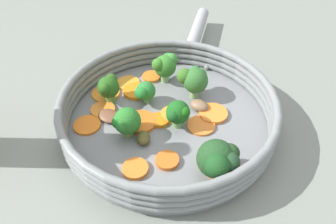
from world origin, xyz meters
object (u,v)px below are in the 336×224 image
at_px(carrot_slice_0, 222,167).
at_px(carrot_slice_2, 159,120).
at_px(mushroom_piece_1, 199,105).
at_px(carrot_slice_4, 151,77).
at_px(broccoli_floret_2, 126,122).
at_px(broccoli_floret_5, 165,65).
at_px(mushroom_piece_2, 132,121).
at_px(skillet, 168,123).
at_px(carrot_slice_9, 167,160).
at_px(carrot_slice_11, 136,91).
at_px(carrot_slice_12, 128,83).
at_px(carrot_slice_6, 135,169).
at_px(carrot_slice_7, 87,125).
at_px(carrot_slice_13, 103,110).
at_px(carrot_slice_10, 106,93).
at_px(carrot_slice_8, 201,125).
at_px(carrot_slice_3, 213,113).
at_px(carrot_slice_5, 171,114).
at_px(broccoli_floret_1, 193,79).
at_px(broccoli_floret_6, 145,92).
at_px(broccoli_floret_4, 219,160).
at_px(mushroom_piece_0, 109,116).
at_px(broccoli_floret_3, 109,87).
at_px(mushroom_piece_3, 142,137).
at_px(broccoli_floret_0, 178,113).
at_px(carrot_slice_1, 141,122).

xyz_separation_m(carrot_slice_0, carrot_slice_2, (-0.11, 0.02, 0.00)).
height_order(carrot_slice_0, mushroom_piece_1, mushroom_piece_1).
relative_size(carrot_slice_4, broccoli_floret_2, 0.67).
height_order(broccoli_floret_5, mushroom_piece_2, broccoli_floret_5).
bearing_deg(skillet, broccoli_floret_5, 130.78).
bearing_deg(broccoli_floret_5, carrot_slice_9, -50.69).
xyz_separation_m(carrot_slice_4, carrot_slice_11, (0.01, -0.04, 0.00)).
bearing_deg(carrot_slice_12, carrot_slice_6, -43.75).
xyz_separation_m(carrot_slice_7, carrot_slice_13, (-0.01, 0.04, 0.00)).
xyz_separation_m(carrot_slice_6, carrot_slice_9, (0.02, 0.03, 0.00)).
bearing_deg(carrot_slice_10, carrot_slice_8, 12.06).
relative_size(carrot_slice_7, carrot_slice_13, 1.07).
distance_m(broccoli_floret_5, mushroom_piece_1, 0.09).
relative_size(carrot_slice_7, broccoli_floret_2, 0.87).
height_order(carrot_slice_3, carrot_slice_5, same).
bearing_deg(carrot_slice_9, carrot_slice_5, 124.78).
xyz_separation_m(carrot_slice_5, mushroom_piece_2, (-0.03, -0.05, 0.00)).
bearing_deg(carrot_slice_8, broccoli_floret_1, 135.47).
height_order(carrot_slice_0, broccoli_floret_6, broccoli_floret_6).
bearing_deg(carrot_slice_12, broccoli_floret_4, -17.37).
relative_size(carrot_slice_0, carrot_slice_9, 1.51).
height_order(broccoli_floret_6, mushroom_piece_0, broccoli_floret_6).
relative_size(carrot_slice_3, broccoli_floret_3, 0.95).
distance_m(carrot_slice_10, mushroom_piece_3, 0.12).
relative_size(broccoli_floret_0, broccoli_floret_2, 0.93).
height_order(carrot_slice_12, broccoli_floret_4, broccoli_floret_4).
bearing_deg(broccoli_floret_0, carrot_slice_12, 167.54).
xyz_separation_m(carrot_slice_11, mushroom_piece_0, (0.01, -0.07, 0.00)).
distance_m(broccoli_floret_3, mushroom_piece_2, 0.06).
bearing_deg(carrot_slice_8, carrot_slice_13, -154.35).
bearing_deg(carrot_slice_5, broccoli_floret_5, 133.97).
xyz_separation_m(carrot_slice_12, mushroom_piece_1, (0.13, 0.02, 0.01)).
height_order(carrot_slice_13, mushroom_piece_3, mushroom_piece_3).
height_order(skillet, carrot_slice_13, carrot_slice_13).
height_order(broccoli_floret_3, mushroom_piece_3, broccoli_floret_3).
bearing_deg(carrot_slice_2, carrot_slice_4, 136.55).
relative_size(skillet, carrot_slice_9, 9.63).
bearing_deg(skillet, mushroom_piece_2, -134.10).
distance_m(broccoli_floret_3, broccoli_floret_5, 0.10).
bearing_deg(carrot_slice_3, broccoli_floret_6, -156.36).
xyz_separation_m(carrot_slice_11, mushroom_piece_1, (0.10, 0.03, 0.00)).
bearing_deg(broccoli_floret_0, carrot_slice_11, 169.64).
relative_size(carrot_slice_11, mushroom_piece_0, 1.13).
bearing_deg(broccoli_floret_4, carrot_slice_4, 152.06).
distance_m(carrot_slice_2, broccoli_floret_4, 0.12).
distance_m(carrot_slice_2, carrot_slice_11, 0.08).
distance_m(broccoli_floret_1, mushroom_piece_0, 0.14).
bearing_deg(broccoli_floret_3, carrot_slice_4, 83.12).
distance_m(carrot_slice_1, carrot_slice_7, 0.08).
relative_size(broccoli_floret_6, mushroom_piece_3, 1.47).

